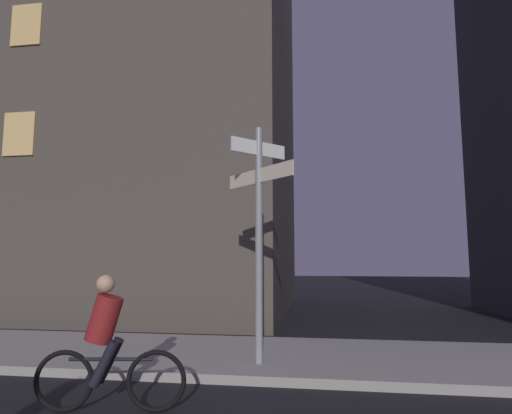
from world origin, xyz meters
name	(u,v)px	position (x,y,z in m)	size (l,w,h in m)	color
sidewalk_kerb	(258,357)	(0.00, 6.00, 0.07)	(40.00, 3.00, 0.14)	#9E9991
signpost	(259,221)	(0.13, 5.24, 2.42)	(1.24, 1.24, 3.86)	gray
cyclist	(107,347)	(-1.44, 3.25, 0.75)	(1.81, 0.38, 1.61)	black
building_left_block	(111,26)	(-6.84, 13.06, 10.86)	(13.72, 9.37, 21.71)	#4C443D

